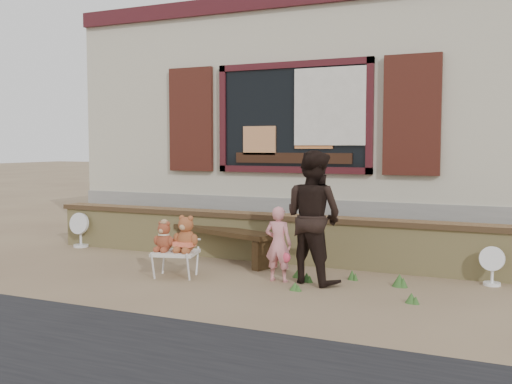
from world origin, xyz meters
The scene contains 12 objects.
ground centered at (0.00, 0.00, 0.00)m, with size 80.00×80.00×0.00m, color brown.
shopfront centered at (0.00, 4.49, 2.00)m, with size 8.04×5.13×4.00m.
brick_wall centered at (0.00, 1.00, 0.34)m, with size 7.10×0.36×0.67m.
bench centered at (-0.54, 0.70, 0.33)m, with size 1.81×0.97×0.46m.
folding_chair centered at (-0.62, -0.45, 0.29)m, with size 0.62×0.58×0.32m.
teddy_bear_left centered at (-0.75, -0.48, 0.51)m, with size 0.28×0.24×0.38m, color brown, non-canonical shape.
teddy_bear_right centered at (-0.48, -0.41, 0.55)m, with size 0.34×0.29×0.46m, color brown, non-canonical shape.
child centered at (0.63, -0.14, 0.45)m, with size 0.33×0.22×0.90m, color pink.
adult centered at (1.03, -0.02, 0.78)m, with size 0.76×0.59×1.57m, color black.
fan_left centered at (-3.16, 0.77, 0.28)m, with size 0.34×0.23×0.56m.
fan_right centered at (2.98, 0.69, 0.23)m, with size 0.30×0.20×0.46m.
grass_tufts centered at (1.50, 0.00, 0.06)m, with size 1.63×0.91×0.15m.
Camera 1 is at (3.33, -6.67, 1.63)m, focal length 42.00 mm.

